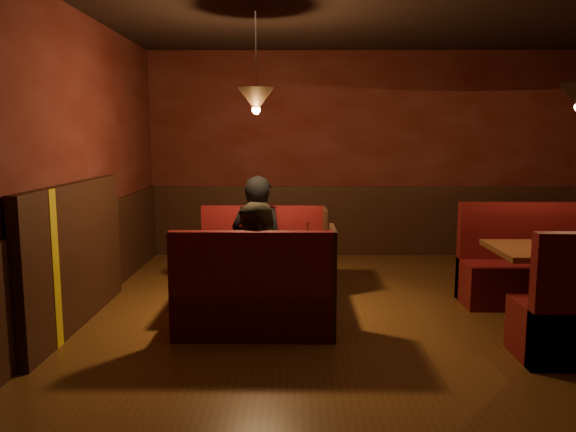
{
  "coord_description": "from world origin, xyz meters",
  "views": [
    {
      "loc": [
        -0.95,
        -4.55,
        1.71
      ],
      "look_at": [
        -1.01,
        0.81,
        0.95
      ],
      "focal_mm": 35.0,
      "sensor_mm": 36.0,
      "label": 1
    }
  ],
  "objects_px": {
    "second_table": "(567,269)",
    "second_bench_far": "(532,272)",
    "diner_b": "(260,249)",
    "main_bench_far": "(264,265)",
    "diner_a": "(258,220)",
    "main_table": "(259,260)",
    "main_bench_near": "(255,303)"
  },
  "relations": [
    {
      "from": "second_table",
      "to": "second_bench_far",
      "type": "bearing_deg",
      "value": 87.8
    },
    {
      "from": "second_bench_far",
      "to": "diner_b",
      "type": "relative_size",
      "value": 0.96
    },
    {
      "from": "main_bench_far",
      "to": "diner_a",
      "type": "bearing_deg",
      "value": -110.98
    },
    {
      "from": "main_table",
      "to": "second_bench_far",
      "type": "height_order",
      "value": "second_bench_far"
    },
    {
      "from": "diner_a",
      "to": "diner_b",
      "type": "height_order",
      "value": "diner_a"
    },
    {
      "from": "main_bench_far",
      "to": "diner_a",
      "type": "height_order",
      "value": "diner_a"
    },
    {
      "from": "main_bench_far",
      "to": "second_bench_far",
      "type": "xyz_separation_m",
      "value": [
        2.79,
        -0.4,
        0.03
      ]
    },
    {
      "from": "main_table",
      "to": "main_bench_near",
      "type": "bearing_deg",
      "value": -88.85
    },
    {
      "from": "main_table",
      "to": "main_bench_far",
      "type": "xyz_separation_m",
      "value": [
        0.01,
        0.71,
        -0.22
      ]
    },
    {
      "from": "main_bench_far",
      "to": "main_table",
      "type": "bearing_deg",
      "value": -91.15
    },
    {
      "from": "main_table",
      "to": "main_bench_near",
      "type": "relative_size",
      "value": 0.91
    },
    {
      "from": "second_bench_far",
      "to": "second_table",
      "type": "bearing_deg",
      "value": -92.2
    },
    {
      "from": "main_table",
      "to": "main_bench_far",
      "type": "relative_size",
      "value": 0.91
    },
    {
      "from": "second_table",
      "to": "second_bench_far",
      "type": "height_order",
      "value": "second_bench_far"
    },
    {
      "from": "main_table",
      "to": "diner_b",
      "type": "xyz_separation_m",
      "value": [
        0.06,
        -0.6,
        0.23
      ]
    },
    {
      "from": "main_table",
      "to": "second_table",
      "type": "distance_m",
      "value": 2.81
    },
    {
      "from": "main_bench_near",
      "to": "diner_b",
      "type": "xyz_separation_m",
      "value": [
        0.04,
        0.12,
        0.45
      ]
    },
    {
      "from": "second_table",
      "to": "main_table",
      "type": "bearing_deg",
      "value": 170.42
    },
    {
      "from": "main_bench_near",
      "to": "second_table",
      "type": "distance_m",
      "value": 2.78
    },
    {
      "from": "main_table",
      "to": "second_bench_far",
      "type": "bearing_deg",
      "value": 6.35
    },
    {
      "from": "main_bench_far",
      "to": "second_bench_far",
      "type": "height_order",
      "value": "second_bench_far"
    },
    {
      "from": "diner_b",
      "to": "diner_a",
      "type": "bearing_deg",
      "value": 105.95
    },
    {
      "from": "diner_a",
      "to": "main_bench_near",
      "type": "bearing_deg",
      "value": 109.61
    },
    {
      "from": "second_table",
      "to": "diner_b",
      "type": "distance_m",
      "value": 2.73
    },
    {
      "from": "main_bench_near",
      "to": "second_bench_far",
      "type": "bearing_deg",
      "value": 20.19
    },
    {
      "from": "main_bench_far",
      "to": "diner_a",
      "type": "relative_size",
      "value": 0.84
    },
    {
      "from": "second_table",
      "to": "diner_a",
      "type": "xyz_separation_m",
      "value": [
        -2.82,
        1.03,
        0.28
      ]
    },
    {
      "from": "main_table",
      "to": "main_bench_near",
      "type": "distance_m",
      "value": 0.75
    },
    {
      "from": "main_bench_far",
      "to": "main_bench_near",
      "type": "relative_size",
      "value": 1.0
    },
    {
      "from": "main_bench_near",
      "to": "main_table",
      "type": "bearing_deg",
      "value": 91.15
    },
    {
      "from": "main_bench_far",
      "to": "diner_b",
      "type": "xyz_separation_m",
      "value": [
        0.04,
        -1.31,
        0.45
      ]
    },
    {
      "from": "main_table",
      "to": "second_bench_far",
      "type": "relative_size",
      "value": 0.87
    }
  ]
}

